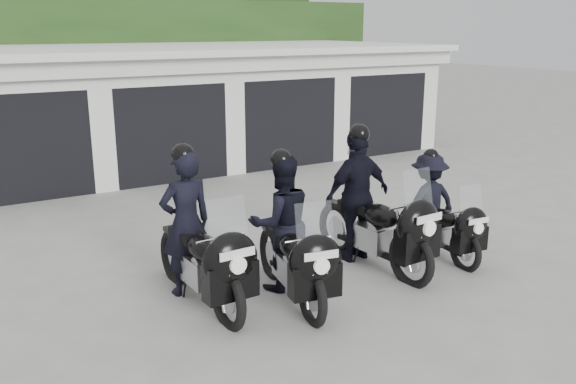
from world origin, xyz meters
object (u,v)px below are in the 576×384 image
police_bike_a (197,241)px  police_bike_c (366,205)px  police_bike_d (434,209)px  police_bike_b (286,234)px

police_bike_a → police_bike_c: police_bike_c is taller
police_bike_c → police_bike_d: (1.18, -0.21, -0.19)m
police_bike_b → police_bike_d: police_bike_b is taller
police_bike_a → police_bike_d: size_ratio=1.24×
police_bike_a → police_bike_c: bearing=-3.0°
police_bike_d → police_bike_c: bearing=175.6°
police_bike_b → police_bike_d: (2.75, 0.13, -0.12)m
police_bike_a → police_bike_b: police_bike_a is taller
police_bike_d → police_bike_a: bearing=-178.1°
police_bike_a → police_bike_c: 2.67m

